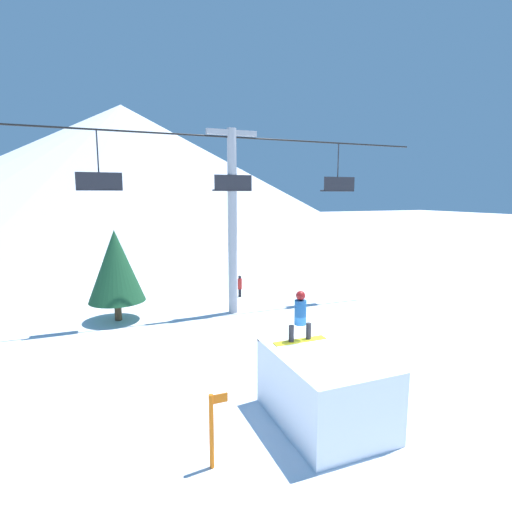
{
  "coord_description": "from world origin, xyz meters",
  "views": [
    {
      "loc": [
        -5.45,
        -7.98,
        5.7
      ],
      "look_at": [
        -0.33,
        4.71,
        3.6
      ],
      "focal_mm": 28.0,
      "sensor_mm": 36.0,
      "label": 1
    }
  ],
  "objects_px": {
    "snowboarder": "(300,316)",
    "distant_skier": "(240,285)",
    "pine_tree_near": "(116,266)",
    "trail_marker": "(212,429)",
    "snow_ramp": "(325,388)"
  },
  "relations": [
    {
      "from": "snowboarder",
      "to": "distant_skier",
      "type": "height_order",
      "value": "snowboarder"
    },
    {
      "from": "snow_ramp",
      "to": "pine_tree_near",
      "type": "height_order",
      "value": "pine_tree_near"
    },
    {
      "from": "pine_tree_near",
      "to": "distant_skier",
      "type": "xyz_separation_m",
      "value": [
        6.62,
        1.9,
        -1.86
      ]
    },
    {
      "from": "snowboarder",
      "to": "distant_skier",
      "type": "bearing_deg",
      "value": 78.17
    },
    {
      "from": "trail_marker",
      "to": "snow_ramp",
      "type": "bearing_deg",
      "value": 11.39
    },
    {
      "from": "snow_ramp",
      "to": "trail_marker",
      "type": "relative_size",
      "value": 1.96
    },
    {
      "from": "snowboarder",
      "to": "distant_skier",
      "type": "distance_m",
      "value": 12.01
    },
    {
      "from": "trail_marker",
      "to": "distant_skier",
      "type": "bearing_deg",
      "value": 67.99
    },
    {
      "from": "trail_marker",
      "to": "pine_tree_near",
      "type": "bearing_deg",
      "value": 96.35
    },
    {
      "from": "pine_tree_near",
      "to": "distant_skier",
      "type": "bearing_deg",
      "value": 16.0
    },
    {
      "from": "snowboarder",
      "to": "pine_tree_near",
      "type": "xyz_separation_m",
      "value": [
        -4.18,
        9.72,
        0.02
      ]
    },
    {
      "from": "snowboarder",
      "to": "trail_marker",
      "type": "distance_m",
      "value": 3.72
    },
    {
      "from": "snow_ramp",
      "to": "pine_tree_near",
      "type": "relative_size",
      "value": 0.77
    },
    {
      "from": "snow_ramp",
      "to": "snowboarder",
      "type": "relative_size",
      "value": 2.15
    },
    {
      "from": "snowboarder",
      "to": "pine_tree_near",
      "type": "relative_size",
      "value": 0.36
    }
  ]
}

